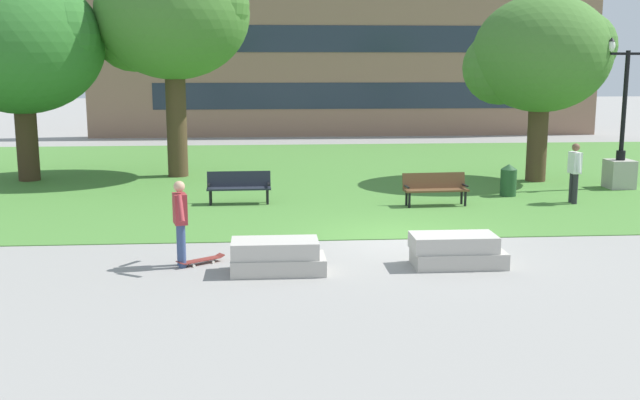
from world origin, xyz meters
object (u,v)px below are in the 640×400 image
concrete_block_center (277,257)px  park_bench_near_left (239,185)px  skateboard (201,260)px  trash_bin (508,180)px  concrete_block_left (456,251)px  person_bystander_near_lawn (575,170)px  person_skateboarder (180,218)px  lamp_post_center (621,158)px  park_bench_near_right (435,187)px

concrete_block_center → park_bench_near_left: 7.22m
skateboard → trash_bin: 11.12m
concrete_block_left → person_bystander_near_lawn: size_ratio=1.08×
concrete_block_center → person_skateboarder: (-1.87, 0.58, 0.66)m
concrete_block_center → lamp_post_center: lamp_post_center is taller
skateboard → park_bench_near_right: size_ratio=0.52×
park_bench_near_left → concrete_block_center: bearing=-82.5°
concrete_block_center → concrete_block_left: bearing=3.2°
park_bench_near_right → concrete_block_center: bearing=-125.2°
lamp_post_center → trash_bin: 4.17m
lamp_post_center → concrete_block_left: bearing=-130.9°
person_skateboarder → skateboard: size_ratio=1.80×
park_bench_near_left → trash_bin: (8.02, 0.61, -0.04)m
trash_bin → concrete_block_center: bearing=-132.4°
trash_bin → skateboard: bearing=-140.6°
park_bench_near_right → person_skateboarder: bearing=-137.6°
skateboard → park_bench_near_right: (6.06, 5.74, 0.45)m
skateboard → park_bench_near_left: park_bench_near_left is taller
person_skateboarder → trash_bin: bearing=38.7°
park_bench_near_right → park_bench_near_left: bearing=172.7°
park_bench_near_left → person_bystander_near_lawn: (9.48, -0.70, 0.44)m
park_bench_near_right → trash_bin: (2.54, 1.31, -0.04)m
skateboard → park_bench_near_left: (0.57, 6.45, 0.45)m
park_bench_near_left → person_bystander_near_lawn: bearing=-4.2°
person_skateboarder → park_bench_near_left: 6.65m
person_skateboarder → skateboard: bearing=18.9°
person_skateboarder → trash_bin: size_ratio=1.78×
concrete_block_center → park_bench_near_left: (-0.94, 7.15, 0.23)m
person_skateboarder → person_bystander_near_lawn: (10.41, 5.87, 0.02)m
concrete_block_left → trash_bin: trash_bin is taller
park_bench_near_right → lamp_post_center: size_ratio=0.39×
concrete_block_left → lamp_post_center: size_ratio=0.39×
concrete_block_left → park_bench_near_right: size_ratio=1.01×
concrete_block_left → trash_bin: (3.54, 7.56, 0.20)m
concrete_block_center → skateboard: bearing=154.9°
park_bench_near_right → concrete_block_left: bearing=-99.2°
person_skateboarder → lamp_post_center: size_ratio=0.36×
person_skateboarder → park_bench_near_left: (0.93, 6.57, -0.43)m
skateboard → park_bench_near_left: 6.49m
park_bench_near_right → trash_bin: size_ratio=1.91×
concrete_block_left → skateboard: bearing=174.3°
person_skateboarder → concrete_block_center: bearing=-17.3°
person_skateboarder → park_bench_near_right: person_skateboarder is taller
concrete_block_center → trash_bin: (7.09, 7.76, 0.20)m
concrete_block_left → lamp_post_center: (7.53, 8.68, 0.68)m
concrete_block_left → park_bench_near_left: (-4.48, 6.95, 0.23)m
skateboard → park_bench_near_right: park_bench_near_right is taller
trash_bin → person_bystander_near_lawn: 2.02m
concrete_block_left → person_skateboarder: person_skateboarder is taller
concrete_block_center → skateboard: size_ratio=1.90×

